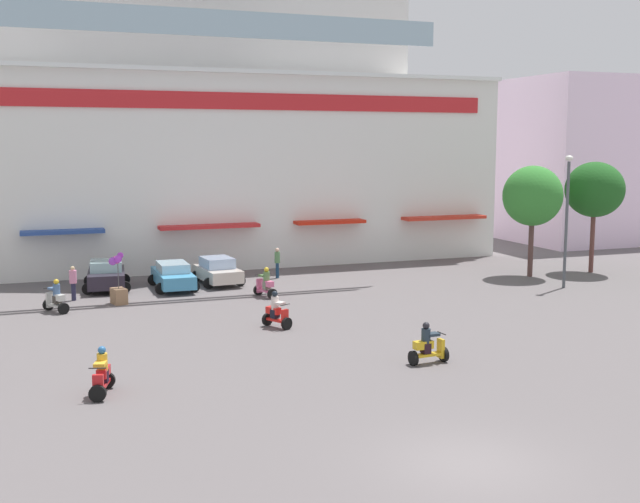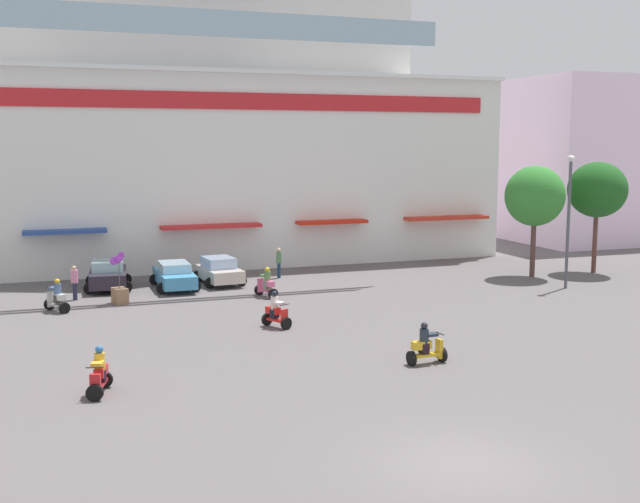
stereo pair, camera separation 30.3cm
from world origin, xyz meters
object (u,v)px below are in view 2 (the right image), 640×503
pedestrian_0 (74,281)px  scooter_rider_1 (426,347)px  plaza_tree_3 (597,190)px  pedestrian_1 (279,260)px  scooter_rider_6 (276,312)px  streetlamp_near (569,212)px  balloon_vendor_cart (119,283)px  plaza_tree_1 (535,196)px  parked_car_0 (108,275)px  parked_car_2 (219,271)px  scooter_rider_2 (57,298)px  scooter_rider_8 (100,375)px  scooter_rider_7 (266,284)px  parked_car_1 (174,275)px

pedestrian_0 → scooter_rider_1: bearing=-55.0°
plaza_tree_3 → scooter_rider_1: size_ratio=4.39×
pedestrian_0 → pedestrian_1: bearing=13.4°
plaza_tree_3 → scooter_rider_6: bearing=-162.1°
streetlamp_near → balloon_vendor_cart: 23.32m
plaza_tree_1 → scooter_rider_6: plaza_tree_1 is taller
parked_car_0 → pedestrian_0: (-1.79, -2.41, 0.19)m
parked_car_2 → scooter_rider_6: size_ratio=2.59×
scooter_rider_2 → scooter_rider_6: bearing=-36.3°
parked_car_2 → scooter_rider_1: 18.20m
scooter_rider_1 → scooter_rider_2: bearing=132.1°
plaza_tree_3 → parked_car_0: bearing=171.3°
plaza_tree_1 → scooter_rider_8: plaza_tree_1 is taller
scooter_rider_7 → pedestrian_0: bearing=164.9°
scooter_rider_2 → streetlamp_near: streetlamp_near is taller
scooter_rider_2 → balloon_vendor_cart: bearing=18.7°
scooter_rider_1 → scooter_rider_8: bearing=177.9°
pedestrian_0 → pedestrian_1: pedestrian_1 is taller
parked_car_0 → scooter_rider_1: parked_car_0 is taller
pedestrian_1 → balloon_vendor_cart: (-9.30, -4.28, -0.04)m
scooter_rider_1 → scooter_rider_2: (-12.00, 13.30, 0.03)m
scooter_rider_8 → parked_car_1: bearing=73.4°
scooter_rider_7 → plaza_tree_1: bearing=2.3°
parked_car_2 → balloon_vendor_cart: size_ratio=1.61×
parked_car_0 → scooter_rider_2: size_ratio=2.61×
scooter_rider_6 → parked_car_0: bearing=117.7°
pedestrian_0 → plaza_tree_1: bearing=-4.1°
scooter_rider_8 → streetlamp_near: size_ratio=0.22×
parked_car_2 → balloon_vendor_cart: 6.70m
parked_car_2 → balloon_vendor_cart: bearing=-147.6°
streetlamp_near → scooter_rider_8: bearing=-158.0°
scooter_rider_1 → scooter_rider_6: 7.78m
scooter_rider_1 → balloon_vendor_cart: size_ratio=0.60×
parked_car_0 → balloon_vendor_cart: 4.01m
scooter_rider_1 → pedestrian_0: pedestrian_0 is taller
plaza_tree_3 → scooter_rider_8: 32.73m
parked_car_1 → scooter_rider_2: size_ratio=2.85×
scooter_rider_1 → scooter_rider_6: scooter_rider_6 is taller
scooter_rider_1 → pedestrian_1: bearing=89.5°
parked_car_1 → pedestrian_0: size_ratio=2.60×
scooter_rider_7 → parked_car_0: bearing=146.3°
scooter_rider_7 → pedestrian_1: size_ratio=0.88×
scooter_rider_8 → streetlamp_near: streetlamp_near is taller
scooter_rider_8 → balloon_vendor_cart: 14.00m
scooter_rider_8 → pedestrian_0: pedestrian_0 is taller
scooter_rider_2 → scooter_rider_8: (0.98, -12.90, -0.03)m
parked_car_2 → pedestrian_1: size_ratio=2.31×
plaza_tree_1 → parked_car_0: (-23.43, 4.21, -3.88)m
plaza_tree_1 → plaza_tree_3: plaza_tree_3 is taller
parked_car_0 → pedestrian_1: 9.50m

